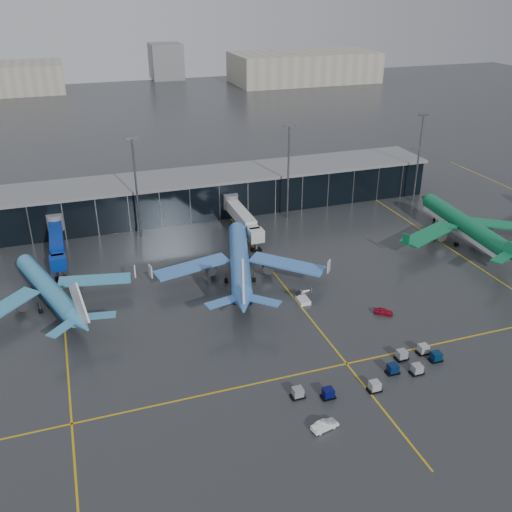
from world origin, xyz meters
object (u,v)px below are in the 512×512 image
object	(u,v)px
mobile_airstair	(303,299)
airliner_klm_near	(239,249)
airliner_arkefly	(46,278)
baggage_carts	(386,371)
service_van_white	(325,425)
service_van_red	(383,311)
airliner_aer_lingus	(467,215)

from	to	relation	value
mobile_airstair	airliner_klm_near	bearing A→B (deg)	122.52
airliner_arkefly	baggage_carts	world-z (taller)	airliner_arkefly
airliner_klm_near	baggage_carts	size ratio (longest dim) A/B	1.56
airliner_arkefly	airliner_klm_near	world-z (taller)	airliner_klm_near
service_van_white	airliner_klm_near	bearing A→B (deg)	-14.80
baggage_carts	airliner_arkefly	bearing A→B (deg)	141.28
airliner_arkefly	service_van_white	size ratio (longest dim) A/B	9.29
airliner_arkefly	service_van_white	world-z (taller)	airliner_arkefly
baggage_carts	service_van_red	bearing A→B (deg)	60.65
mobile_airstair	airliner_arkefly	bearing A→B (deg)	162.86
service_van_red	service_van_white	world-z (taller)	service_van_white
airliner_aer_lingus	service_van_white	world-z (taller)	airliner_aer_lingus
airliner_aer_lingus	service_van_white	size ratio (longest dim) A/B	10.85
airliner_aer_lingus	service_van_white	xyz separation A→B (m)	(-60.68, -49.03, -6.34)
airliner_arkefly	airliner_klm_near	distance (m)	39.42
airliner_arkefly	baggage_carts	size ratio (longest dim) A/B	1.39
baggage_carts	service_van_white	bearing A→B (deg)	-150.97
airliner_aer_lingus	mobile_airstair	world-z (taller)	airliner_aer_lingus
airliner_arkefly	airliner_klm_near	xyz separation A→B (m)	(39.40, -1.09, 0.74)
airliner_arkefly	service_van_red	bearing A→B (deg)	-40.39
service_van_red	airliner_arkefly	bearing A→B (deg)	105.06
airliner_klm_near	airliner_aer_lingus	xyz separation A→B (m)	(58.32, 0.29, 0.27)
airliner_aer_lingus	service_van_red	size ratio (longest dim) A/B	12.33
airliner_klm_near	mobile_airstair	size ratio (longest dim) A/B	12.77
airliner_klm_near	mobile_airstair	xyz separation A→B (m)	(8.95, -14.34, -5.99)
airliner_arkefly	service_van_red	distance (m)	66.38
airliner_arkefly	mobile_airstair	bearing A→B (deg)	-36.12
airliner_arkefly	service_van_red	world-z (taller)	airliner_arkefly
airliner_arkefly	mobile_airstair	world-z (taller)	airliner_arkefly
baggage_carts	airliner_klm_near	bearing A→B (deg)	107.13
airliner_arkefly	service_van_white	bearing A→B (deg)	-71.79
airliner_arkefly	baggage_carts	distance (m)	66.70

